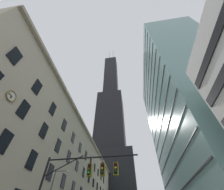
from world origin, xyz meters
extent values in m
cube|color=#BCAF93|center=(-17.65, 29.68, 11.65)|extent=(13.30, 71.37, 23.29)
cube|color=tan|center=(-10.75, 29.68, 22.59)|extent=(0.70, 71.37, 0.60)
cube|color=black|center=(-10.95, 3.00, 8.20)|extent=(0.14, 1.40, 2.20)
cube|color=black|center=(-10.95, 8.00, 8.20)|extent=(0.14, 1.40, 2.20)
cube|color=black|center=(-10.95, 13.00, 8.20)|extent=(0.14, 1.40, 2.20)
cube|color=black|center=(-10.95, 18.00, 8.20)|extent=(0.14, 1.40, 2.20)
cube|color=black|center=(-10.95, 23.00, 8.20)|extent=(0.14, 1.40, 2.20)
cube|color=black|center=(-10.95, 3.00, 12.40)|extent=(0.14, 1.40, 2.20)
cube|color=black|center=(-10.95, 8.00, 12.40)|extent=(0.14, 1.40, 2.20)
cube|color=black|center=(-10.95, 13.00, 12.40)|extent=(0.14, 1.40, 2.20)
cube|color=black|center=(-10.95, 18.00, 12.40)|extent=(0.14, 1.40, 2.20)
cube|color=black|center=(-10.95, 23.00, 12.40)|extent=(0.14, 1.40, 2.20)
cube|color=black|center=(-10.95, 28.00, 12.40)|extent=(0.14, 1.40, 2.20)
cube|color=black|center=(-10.95, 33.00, 12.40)|extent=(0.14, 1.40, 2.20)
cube|color=black|center=(-10.95, 38.00, 12.40)|extent=(0.14, 1.40, 2.20)
cube|color=black|center=(-10.95, 43.00, 12.40)|extent=(0.14, 1.40, 2.20)
cube|color=black|center=(-10.95, 48.00, 12.40)|extent=(0.14, 1.40, 2.20)
cube|color=black|center=(-10.95, -2.00, 16.60)|extent=(0.14, 1.40, 2.20)
cube|color=black|center=(-10.95, 3.00, 16.60)|extent=(0.14, 1.40, 2.20)
cube|color=black|center=(-10.95, 8.00, 16.60)|extent=(0.14, 1.40, 2.20)
cube|color=black|center=(-10.95, 13.00, 16.60)|extent=(0.14, 1.40, 2.20)
cube|color=black|center=(-10.95, 18.00, 16.60)|extent=(0.14, 1.40, 2.20)
cube|color=black|center=(-10.95, 23.00, 16.60)|extent=(0.14, 1.40, 2.20)
cube|color=black|center=(-10.95, 28.00, 16.60)|extent=(0.14, 1.40, 2.20)
cube|color=black|center=(-10.95, 33.00, 16.60)|extent=(0.14, 1.40, 2.20)
cube|color=black|center=(-10.95, 38.00, 16.60)|extent=(0.14, 1.40, 2.20)
cube|color=black|center=(-10.95, 43.00, 16.60)|extent=(0.14, 1.40, 2.20)
cube|color=black|center=(-10.95, 48.00, 16.60)|extent=(0.14, 1.40, 2.20)
cube|color=black|center=(-10.95, 53.00, 16.60)|extent=(0.14, 1.40, 2.20)
torus|color=olive|center=(-10.88, 0.68, 12.39)|extent=(0.12, 1.31, 1.31)
cylinder|color=silver|center=(-10.92, 0.68, 12.39)|extent=(0.05, 1.13, 1.13)
cube|color=black|center=(-10.85, 0.71, 12.24)|extent=(0.03, 0.13, 0.34)
cube|color=black|center=(-10.85, 0.45, 12.39)|extent=(0.03, 0.50, 0.06)
cube|color=black|center=(-12.48, 78.79, 61.03)|extent=(20.33, 20.33, 51.40)
cube|color=black|center=(-12.48, 78.79, 118.86)|extent=(13.07, 13.07, 64.25)
cylinder|color=silver|center=(-15.09, 78.79, 165.62)|extent=(1.20, 1.20, 29.27)
cylinder|color=silver|center=(-9.87, 78.79, 165.62)|extent=(1.20, 1.20, 29.27)
cube|color=black|center=(10.95, -1.37, 15.00)|extent=(0.16, 12.45, 1.10)
cube|color=gray|center=(18.91, 28.48, 28.00)|extent=(15.81, 38.46, 56.00)
cube|color=black|center=(10.96, 28.48, 12.00)|extent=(0.12, 37.46, 0.24)
cube|color=black|center=(10.96, 28.48, 16.00)|extent=(0.12, 37.46, 0.24)
cube|color=black|center=(10.96, 28.48, 20.00)|extent=(0.12, 37.46, 0.24)
cube|color=black|center=(10.96, 28.48, 24.00)|extent=(0.12, 37.46, 0.24)
cube|color=black|center=(10.96, 28.48, 28.00)|extent=(0.12, 37.46, 0.24)
cube|color=black|center=(10.96, 28.48, 32.00)|extent=(0.12, 37.46, 0.24)
cube|color=black|center=(10.96, 28.48, 36.00)|extent=(0.12, 37.46, 0.24)
cube|color=black|center=(10.96, 28.48, 40.00)|extent=(0.12, 37.46, 0.24)
cube|color=black|center=(10.96, 28.48, 44.00)|extent=(0.12, 37.46, 0.24)
cube|color=black|center=(10.96, 28.48, 48.00)|extent=(0.12, 37.46, 0.24)
cube|color=black|center=(10.96, 28.48, 52.00)|extent=(0.12, 37.46, 0.24)
cylinder|color=black|center=(-2.11, 4.69, 6.75)|extent=(8.67, 0.14, 0.14)
cylinder|color=black|center=(-4.71, 4.69, 6.15)|extent=(3.56, 0.10, 1.79)
cylinder|color=black|center=(-2.22, 4.69, 6.45)|extent=(0.04, 0.04, 0.60)
cube|color=black|center=(-2.22, 4.69, 5.70)|extent=(0.30, 0.30, 0.90)
cube|color=olive|center=(-2.22, 4.86, 5.70)|extent=(0.40, 0.40, 1.04)
sphere|color=#450808|center=(-2.22, 4.53, 5.98)|extent=(0.20, 0.20, 0.20)
sphere|color=#4B3A08|center=(-2.22, 4.53, 5.70)|extent=(0.20, 0.20, 0.20)
sphere|color=green|center=(-2.22, 4.53, 5.42)|extent=(0.20, 0.20, 0.20)
cylinder|color=black|center=(-1.03, 4.69, 6.45)|extent=(0.04, 0.04, 0.60)
cube|color=black|center=(-1.03, 4.69, 5.70)|extent=(0.30, 0.30, 0.90)
cube|color=olive|center=(-1.03, 4.86, 5.70)|extent=(0.40, 0.40, 1.04)
sphere|color=#450808|center=(-1.03, 4.53, 5.98)|extent=(0.20, 0.20, 0.20)
sphere|color=yellow|center=(-1.03, 4.53, 5.70)|extent=(0.20, 0.20, 0.20)
sphere|color=#083D10|center=(-1.03, 4.53, 5.42)|extent=(0.20, 0.20, 0.20)
cylinder|color=black|center=(0.17, 4.69, 6.45)|extent=(0.04, 0.04, 0.60)
cube|color=black|center=(0.17, 4.69, 5.70)|extent=(0.30, 0.30, 0.90)
cube|color=olive|center=(0.17, 4.86, 5.70)|extent=(0.40, 0.40, 1.04)
sphere|color=#450808|center=(0.17, 4.53, 5.98)|extent=(0.20, 0.20, 0.20)
sphere|color=yellow|center=(0.17, 4.53, 5.70)|extent=(0.20, 0.20, 0.20)
sphere|color=#083D10|center=(0.17, 4.53, 5.42)|extent=(0.20, 0.20, 0.20)
cylinder|color=#47474C|center=(-8.40, 11.55, 7.85)|extent=(1.76, 0.10, 0.10)
ellipsoid|color=#EFE5C6|center=(-7.52, 11.55, 7.75)|extent=(0.56, 0.32, 0.24)
camera|label=1|loc=(1.78, -8.05, 1.71)|focal=21.63mm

